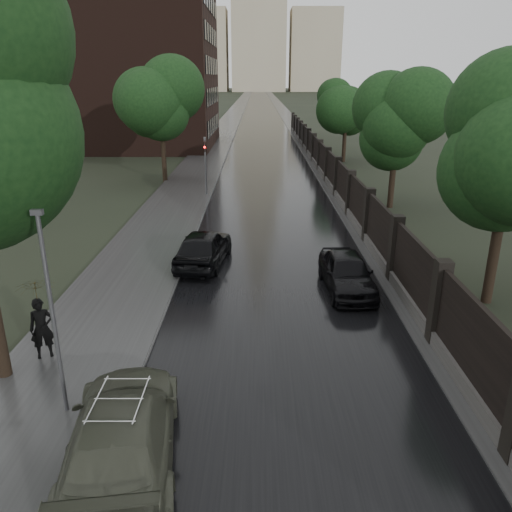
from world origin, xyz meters
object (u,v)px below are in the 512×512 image
object	(u,v)px
tree_right_b	(397,126)
tree_right_c	(346,109)
car_right_near	(347,272)
pedestrian_umbrella	(37,297)
volga_sedan	(123,433)
lamp_post	(53,315)
hatchback_left	(204,247)
tree_right_a	(509,165)
tree_left_far	(161,112)
traffic_light	(205,161)

from	to	relation	value
tree_right_b	tree_right_c	distance (m)	18.00
car_right_near	pedestrian_umbrella	bearing A→B (deg)	-154.27
volga_sedan	car_right_near	distance (m)	11.02
volga_sedan	tree_right_b	bearing A→B (deg)	-124.50
lamp_post	pedestrian_umbrella	size ratio (longest dim) A/B	1.83
hatchback_left	pedestrian_umbrella	bearing A→B (deg)	72.11
tree_right_c	lamp_post	bearing A→B (deg)	-108.52
tree_right_a	hatchback_left	size ratio (longest dim) A/B	1.52
tree_right_b	volga_sedan	size ratio (longest dim) A/B	1.31
volga_sedan	tree_right_c	bearing A→B (deg)	-113.29
car_right_near	tree_left_far	bearing A→B (deg)	114.15
lamp_post	tree_right_b	bearing A→B (deg)	57.82
tree_right_b	pedestrian_umbrella	distance (m)	23.27
tree_right_a	hatchback_left	world-z (taller)	tree_right_a
tree_right_c	lamp_post	distance (m)	40.67
hatchback_left	tree_left_far	bearing A→B (deg)	-67.62
traffic_light	tree_right_c	bearing A→B (deg)	51.82
volga_sedan	car_right_near	size ratio (longest dim) A/B	1.25
tree_right_a	tree_right_b	distance (m)	14.00
tree_right_a	tree_right_b	world-z (taller)	same
tree_right_c	traffic_light	world-z (taller)	tree_right_c
tree_right_a	pedestrian_umbrella	bearing A→B (deg)	-164.24
tree_right_c	car_right_near	world-z (taller)	tree_right_c
traffic_light	tree_right_a	bearing A→B (deg)	-55.23
volga_sedan	hatchback_left	distance (m)	11.94
tree_left_far	traffic_light	world-z (taller)	tree_left_far
tree_right_c	car_right_near	size ratio (longest dim) A/B	1.64
hatchback_left	tree_right_c	bearing A→B (deg)	-103.31
volga_sedan	car_right_near	world-z (taller)	volga_sedan
lamp_post	pedestrian_umbrella	bearing A→B (deg)	121.14
tree_right_c	car_right_near	xyz separation A→B (m)	(-4.92, -30.95, -4.22)
traffic_light	tree_right_b	bearing A→B (deg)	-14.24
tree_right_a	lamp_post	world-z (taller)	tree_right_a
tree_left_far	lamp_post	size ratio (longest dim) A/B	1.45
hatchback_left	car_right_near	bearing A→B (deg)	161.30
tree_right_b	tree_right_c	world-z (taller)	same
tree_left_far	lamp_post	world-z (taller)	tree_left_far
tree_right_a	volga_sedan	world-z (taller)	tree_right_a
tree_right_b	tree_right_c	xyz separation A→B (m)	(0.00, 18.00, 0.00)
traffic_light	pedestrian_umbrella	size ratio (longest dim) A/B	1.43
tree_right_a	volga_sedan	bearing A→B (deg)	-143.94
pedestrian_umbrella	tree_right_a	bearing A→B (deg)	-7.92
tree_right_b	tree_right_c	size ratio (longest dim) A/B	1.00
tree_right_a	car_right_near	xyz separation A→B (m)	(-4.92, 1.05, -4.22)
tree_right_c	volga_sedan	bearing A→B (deg)	-105.48
tree_right_a	tree_right_c	distance (m)	32.00
pedestrian_umbrella	car_right_near	bearing A→B (deg)	4.68
tree_left_far	hatchback_left	bearing A→B (deg)	-75.02
hatchback_left	tree_right_a	bearing A→B (deg)	167.53
tree_right_b	car_right_near	size ratio (longest dim) A/B	1.64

